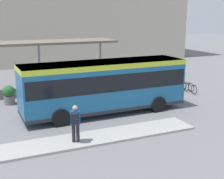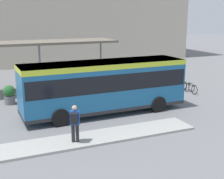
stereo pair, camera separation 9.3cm
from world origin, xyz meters
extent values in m
plane|color=slate|center=(0.00, 0.00, 0.00)|extent=(120.00, 120.00, 0.00)
cube|color=#9E9E99|center=(-1.80, -3.67, 0.06)|extent=(10.16, 1.80, 0.12)
cube|color=#1E6093|center=(0.00, 0.00, 1.77)|extent=(10.06, 2.66, 2.84)
cube|color=#C6DB33|center=(0.00, 0.00, 3.04)|extent=(10.08, 2.68, 0.30)
cube|color=black|center=(0.00, 0.00, 2.11)|extent=(9.86, 2.69, 0.99)
cube|color=black|center=(4.99, 0.07, 2.11)|extent=(0.11, 2.31, 1.09)
cube|color=#28282B|center=(0.00, 0.00, 0.45)|extent=(10.07, 2.67, 0.20)
cylinder|color=black|center=(3.09, 1.25, 0.50)|extent=(1.00, 0.29, 1.00)
cylinder|color=black|center=(3.12, -1.16, 0.50)|extent=(1.00, 0.29, 1.00)
cylinder|color=black|center=(-3.12, 1.16, 0.50)|extent=(1.00, 0.29, 1.00)
cylinder|color=black|center=(-3.09, -1.25, 0.50)|extent=(1.00, 0.29, 1.00)
cylinder|color=#232328|center=(-3.15, -3.86, 0.55)|extent=(0.16, 0.16, 0.87)
cylinder|color=#232328|center=(-2.97, -3.94, 0.55)|extent=(0.16, 0.16, 0.87)
cube|color=#194799|center=(-3.06, -3.90, 1.31)|extent=(0.49, 0.39, 0.65)
cube|color=black|center=(-3.15, -4.10, 1.35)|extent=(0.38, 0.33, 0.50)
sphere|color=tan|center=(-3.06, -3.90, 1.78)|extent=(0.24, 0.24, 0.24)
torus|color=black|center=(7.97, 1.49, 0.35)|extent=(0.05, 0.72, 0.72)
torus|color=black|center=(7.97, 2.46, 0.35)|extent=(0.05, 0.72, 0.72)
cylinder|color=black|center=(7.97, 1.98, 0.59)|extent=(0.04, 0.76, 0.04)
cylinder|color=black|center=(7.97, 2.15, 0.53)|extent=(0.04, 0.04, 0.35)
cube|color=black|center=(7.97, 2.15, 0.71)|extent=(0.07, 0.18, 0.04)
cylinder|color=black|center=(7.97, 1.59, 0.67)|extent=(0.48, 0.04, 0.03)
torus|color=black|center=(8.23, 3.18, 0.33)|extent=(0.12, 0.67, 0.67)
torus|color=black|center=(8.32, 2.28, 0.33)|extent=(0.12, 0.67, 0.67)
cylinder|color=#287F3D|center=(8.27, 2.73, 0.55)|extent=(0.11, 0.70, 0.04)
cylinder|color=#287F3D|center=(8.29, 2.57, 0.49)|extent=(0.04, 0.04, 0.33)
cube|color=black|center=(8.29, 2.57, 0.65)|extent=(0.09, 0.19, 0.04)
cylinder|color=#287F3D|center=(8.23, 3.09, 0.62)|extent=(0.48, 0.08, 0.03)
torus|color=black|center=(7.88, 3.99, 0.37)|extent=(0.16, 0.76, 0.76)
torus|color=black|center=(8.04, 2.97, 0.37)|extent=(0.16, 0.76, 0.76)
cylinder|color=orange|center=(7.96, 3.48, 0.62)|extent=(0.16, 0.80, 0.04)
cylinder|color=orange|center=(7.99, 3.30, 0.56)|extent=(0.04, 0.04, 0.37)
cube|color=black|center=(7.99, 3.30, 0.75)|extent=(0.10, 0.19, 0.04)
cylinder|color=orange|center=(7.90, 3.89, 0.71)|extent=(0.48, 0.11, 0.03)
cube|color=#706656|center=(-2.49, 7.21, 3.83)|extent=(12.02, 3.20, 0.18)
cylinder|color=gray|center=(2.61, 7.21, 1.87)|extent=(0.16, 0.16, 3.74)
cylinder|color=gray|center=(-2.49, 7.21, 1.87)|extent=(0.16, 0.16, 3.74)
cylinder|color=slate|center=(0.85, 4.85, 0.25)|extent=(0.69, 0.69, 0.50)
sphere|color=#235B28|center=(0.85, 4.85, 0.80)|extent=(0.79, 0.79, 0.79)
cylinder|color=slate|center=(-5.17, 4.32, 0.30)|extent=(0.70, 0.70, 0.59)
sphere|color=#235B28|center=(-5.17, 4.32, 0.90)|extent=(0.81, 0.81, 0.81)
camera|label=1|loc=(-7.01, -17.03, 5.95)|focal=50.00mm
camera|label=2|loc=(-6.92, -17.07, 5.95)|focal=50.00mm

